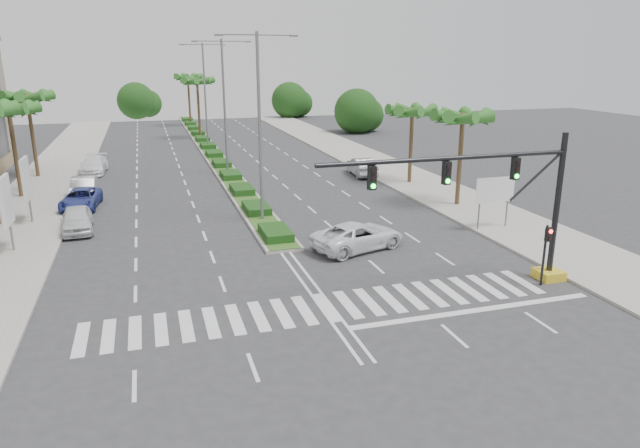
% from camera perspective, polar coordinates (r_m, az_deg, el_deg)
% --- Properties ---
extents(ground, '(160.00, 160.00, 0.00)m').
position_cam_1_polar(ground, '(25.18, 0.65, -8.35)').
color(ground, '#333335').
rests_on(ground, ground).
extents(footpath_right, '(6.00, 120.00, 0.15)m').
position_cam_1_polar(footpath_right, '(48.43, 10.68, 3.67)').
color(footpath_right, gray).
rests_on(footpath_right, ground).
extents(footpath_left, '(6.00, 120.00, 0.15)m').
position_cam_1_polar(footpath_left, '(43.84, -27.31, 0.75)').
color(footpath_left, gray).
rests_on(footpath_left, ground).
extents(median, '(2.20, 75.00, 0.20)m').
position_cam_1_polar(median, '(67.94, -11.04, 7.30)').
color(median, gray).
rests_on(median, ground).
extents(median_grass, '(1.80, 75.00, 0.04)m').
position_cam_1_polar(median_grass, '(67.92, -11.04, 7.40)').
color(median_grass, '#31531C').
rests_on(median_grass, median).
extents(signal_gantry, '(12.60, 1.20, 7.20)m').
position_cam_1_polar(signal_gantry, '(28.07, 19.02, 0.88)').
color(signal_gantry, gold).
rests_on(signal_gantry, ground).
extents(pedestrian_signal, '(0.28, 0.36, 3.00)m').
position_cam_1_polar(pedestrian_signal, '(28.74, 21.69, -1.99)').
color(pedestrian_signal, black).
rests_on(pedestrian_signal, ground).
extents(direction_sign, '(2.70, 0.11, 3.40)m').
position_cam_1_polar(direction_sign, '(37.01, 17.07, 3.07)').
color(direction_sign, slate).
rests_on(direction_sign, ground).
extents(billboard_near, '(0.18, 2.10, 4.35)m').
position_cam_1_polar(billboard_near, '(35.42, -28.88, 2.00)').
color(billboard_near, slate).
rests_on(billboard_near, ground).
extents(billboard_far, '(0.18, 2.10, 4.35)m').
position_cam_1_polar(billboard_far, '(41.18, -27.32, 3.98)').
color(billboard_far, slate).
rests_on(billboard_far, ground).
extents(palm_left_far, '(4.57, 4.68, 7.35)m').
position_cam_1_polar(palm_left_far, '(48.88, -28.67, 9.72)').
color(palm_left_far, brown).
rests_on(palm_left_far, ground).
extents(palm_left_end, '(4.57, 4.68, 7.75)m').
position_cam_1_polar(palm_left_end, '(56.69, -27.22, 10.97)').
color(palm_left_end, brown).
rests_on(palm_left_end, ground).
extents(palm_right_near, '(4.57, 4.68, 7.05)m').
position_cam_1_polar(palm_right_near, '(41.94, 14.08, 10.02)').
color(palm_right_near, brown).
rests_on(palm_right_near, ground).
extents(palm_right_far, '(4.57, 4.68, 6.75)m').
position_cam_1_polar(palm_right_far, '(48.97, 9.21, 10.81)').
color(palm_right_far, brown).
rests_on(palm_right_far, ground).
extents(palm_median_a, '(4.57, 4.68, 8.05)m').
position_cam_1_polar(palm_median_a, '(77.16, -12.19, 13.59)').
color(palm_median_a, brown).
rests_on(palm_median_a, ground).
extents(palm_median_b, '(4.57, 4.68, 8.05)m').
position_cam_1_polar(palm_median_b, '(92.09, -13.08, 13.95)').
color(palm_median_b, brown).
rests_on(palm_median_b, ground).
extents(streetlight_near, '(5.10, 0.25, 12.00)m').
position_cam_1_polar(streetlight_near, '(36.63, -6.09, 10.49)').
color(streetlight_near, slate).
rests_on(streetlight_near, ground).
extents(streetlight_mid, '(5.10, 0.25, 12.00)m').
position_cam_1_polar(streetlight_mid, '(52.37, -9.56, 12.13)').
color(streetlight_mid, slate).
rests_on(streetlight_mid, ground).
extents(streetlight_far, '(5.10, 0.25, 12.00)m').
position_cam_1_polar(streetlight_far, '(68.23, -11.45, 12.99)').
color(streetlight_far, slate).
rests_on(streetlight_far, ground).
extents(car_parked_a, '(2.15, 4.65, 1.54)m').
position_cam_1_polar(car_parked_a, '(38.64, -23.14, 0.43)').
color(car_parked_a, silver).
rests_on(car_parked_a, ground).
extents(car_parked_b, '(1.76, 5.03, 1.66)m').
position_cam_1_polar(car_parked_b, '(47.27, -22.56, 3.31)').
color(car_parked_b, '#9D9EA2').
rests_on(car_parked_b, ground).
extents(car_parked_c, '(2.83, 5.28, 1.41)m').
position_cam_1_polar(car_parked_c, '(44.40, -22.81, 2.33)').
color(car_parked_c, '#2E3A8F').
rests_on(car_parked_c, ground).
extents(car_parked_d, '(2.61, 5.51, 1.55)m').
position_cam_1_polar(car_parked_d, '(57.53, -21.70, 5.50)').
color(car_parked_d, white).
rests_on(car_parked_d, ground).
extents(car_crossing, '(6.05, 4.11, 1.54)m').
position_cam_1_polar(car_crossing, '(32.34, 3.82, -1.20)').
color(car_crossing, white).
rests_on(car_crossing, ground).
extents(car_right, '(2.18, 5.12, 1.64)m').
position_cam_1_polar(car_right, '(52.57, 4.21, 5.74)').
color(car_right, '#A2A2A6').
rests_on(car_right, ground).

